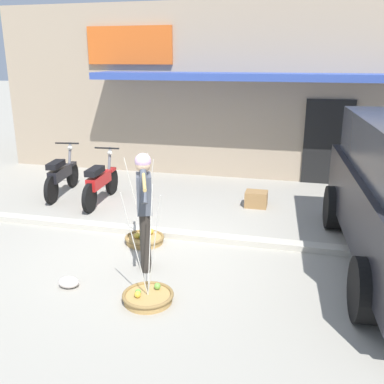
{
  "coord_description": "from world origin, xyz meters",
  "views": [
    {
      "loc": [
        2.04,
        -5.89,
        2.92
      ],
      "look_at": [
        0.4,
        0.6,
        0.85
      ],
      "focal_mm": 40.87,
      "sensor_mm": 36.0,
      "label": 1
    }
  ],
  "objects_px": {
    "plastic_litter_bag": "(69,282)",
    "wooden_crate": "(256,199)",
    "fruit_basket_left_side": "(145,238)",
    "fruit_basket_right_side": "(148,296)",
    "motorcycle_nearest_shop": "(61,175)",
    "fruit_vendor": "(144,204)",
    "motorcycle_second_in_row": "(100,182)"
  },
  "relations": [
    {
      "from": "fruit_basket_left_side",
      "to": "plastic_litter_bag",
      "type": "height_order",
      "value": "fruit_basket_left_side"
    },
    {
      "from": "fruit_basket_left_side",
      "to": "plastic_litter_bag",
      "type": "relative_size",
      "value": 5.18
    },
    {
      "from": "motorcycle_nearest_shop",
      "to": "motorcycle_second_in_row",
      "type": "bearing_deg",
      "value": -15.56
    },
    {
      "from": "fruit_vendor",
      "to": "motorcycle_second_in_row",
      "type": "bearing_deg",
      "value": 126.82
    },
    {
      "from": "motorcycle_nearest_shop",
      "to": "wooden_crate",
      "type": "height_order",
      "value": "motorcycle_nearest_shop"
    },
    {
      "from": "fruit_basket_right_side",
      "to": "wooden_crate",
      "type": "height_order",
      "value": "fruit_basket_right_side"
    },
    {
      "from": "plastic_litter_bag",
      "to": "fruit_basket_right_side",
      "type": "bearing_deg",
      "value": -4.26
    },
    {
      "from": "motorcycle_nearest_shop",
      "to": "plastic_litter_bag",
      "type": "bearing_deg",
      "value": -58.97
    },
    {
      "from": "motorcycle_nearest_shop",
      "to": "plastic_litter_bag",
      "type": "distance_m",
      "value": 4.25
    },
    {
      "from": "fruit_vendor",
      "to": "fruit_basket_left_side",
      "type": "distance_m",
      "value": 1.28
    },
    {
      "from": "plastic_litter_bag",
      "to": "motorcycle_second_in_row",
      "type": "bearing_deg",
      "value": 108.5
    },
    {
      "from": "fruit_basket_right_side",
      "to": "plastic_litter_bag",
      "type": "relative_size",
      "value": 5.18
    },
    {
      "from": "fruit_basket_left_side",
      "to": "motorcycle_second_in_row",
      "type": "xyz_separation_m",
      "value": [
        -1.59,
        1.72,
        0.38
      ]
    },
    {
      "from": "fruit_vendor",
      "to": "fruit_basket_right_side",
      "type": "relative_size",
      "value": 1.18
    },
    {
      "from": "wooden_crate",
      "to": "motorcycle_second_in_row",
      "type": "bearing_deg",
      "value": -169.94
    },
    {
      "from": "motorcycle_nearest_shop",
      "to": "fruit_vendor",
      "type": "bearing_deg",
      "value": -43.78
    },
    {
      "from": "plastic_litter_bag",
      "to": "wooden_crate",
      "type": "distance_m",
      "value": 4.4
    },
    {
      "from": "fruit_basket_left_side",
      "to": "fruit_basket_right_side",
      "type": "relative_size",
      "value": 1.0
    },
    {
      "from": "wooden_crate",
      "to": "fruit_basket_right_side",
      "type": "bearing_deg",
      "value": -102.87
    },
    {
      "from": "fruit_basket_right_side",
      "to": "motorcycle_second_in_row",
      "type": "relative_size",
      "value": 0.8
    },
    {
      "from": "fruit_basket_left_side",
      "to": "motorcycle_nearest_shop",
      "type": "relative_size",
      "value": 0.8
    },
    {
      "from": "fruit_basket_left_side",
      "to": "fruit_basket_right_side",
      "type": "bearing_deg",
      "value": -68.58
    },
    {
      "from": "fruit_basket_left_side",
      "to": "fruit_vendor",
      "type": "bearing_deg",
      "value": -68.54
    },
    {
      "from": "motorcycle_nearest_shop",
      "to": "motorcycle_second_in_row",
      "type": "xyz_separation_m",
      "value": [
        1.07,
        -0.3,
        0.0
      ]
    },
    {
      "from": "fruit_basket_right_side",
      "to": "wooden_crate",
      "type": "distance_m",
      "value": 4.08
    },
    {
      "from": "fruit_vendor",
      "to": "motorcycle_second_in_row",
      "type": "distance_m",
      "value": 3.25
    },
    {
      "from": "fruit_basket_left_side",
      "to": "motorcycle_nearest_shop",
      "type": "xyz_separation_m",
      "value": [
        -2.66,
        2.02,
        0.38
      ]
    },
    {
      "from": "fruit_basket_left_side",
      "to": "wooden_crate",
      "type": "xyz_separation_m",
      "value": [
        1.57,
        2.28,
        0.08
      ]
    },
    {
      "from": "fruit_vendor",
      "to": "motorcycle_second_in_row",
      "type": "height_order",
      "value": "fruit_vendor"
    },
    {
      "from": "fruit_basket_right_side",
      "to": "motorcycle_second_in_row",
      "type": "xyz_separation_m",
      "value": [
        -2.25,
        3.42,
        0.38
      ]
    },
    {
      "from": "fruit_basket_right_side",
      "to": "motorcycle_nearest_shop",
      "type": "height_order",
      "value": "fruit_basket_right_side"
    },
    {
      "from": "fruit_basket_right_side",
      "to": "motorcycle_nearest_shop",
      "type": "bearing_deg",
      "value": 131.82
    }
  ]
}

